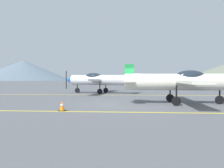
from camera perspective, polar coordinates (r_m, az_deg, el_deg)
The scene contains 9 objects.
ground_plane at distance 15.68m, azimuth 2.96°, elevation -5.08°, with size 400.00×400.00×0.00m, color #54565B.
apron_line_near at distance 12.02m, azimuth 2.54°, elevation -7.15°, with size 80.00×0.16×0.01m, color yellow.
apron_line_far at distance 23.27m, azimuth 3.40°, elevation -2.83°, with size 80.00×0.16×0.01m, color yellow.
airplane_near at distance 16.36m, azimuth 17.07°, elevation 0.65°, with size 8.04×9.28×2.79m.
airplane_mid at distance 25.82m, azimuth -3.44°, elevation 1.11°, with size 8.16×9.33×2.79m.
car_sedan at distance 35.36m, azimuth 22.88°, elevation -0.03°, with size 4.55×2.59×1.62m.
traffic_cone_front at distance 12.71m, azimuth -12.56°, elevation -5.42°, with size 0.36×0.36×0.59m.
hill_left at distance 144.02m, azimuth -21.58°, elevation 3.24°, with size 55.67×55.67×11.74m, color slate.
hill_centerleft at distance 166.71m, azimuth 26.34°, elevation 2.67°, with size 57.28×57.28×9.98m, color slate.
Camera 1 is at (0.36, -15.57, 1.87)m, focal length 35.97 mm.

